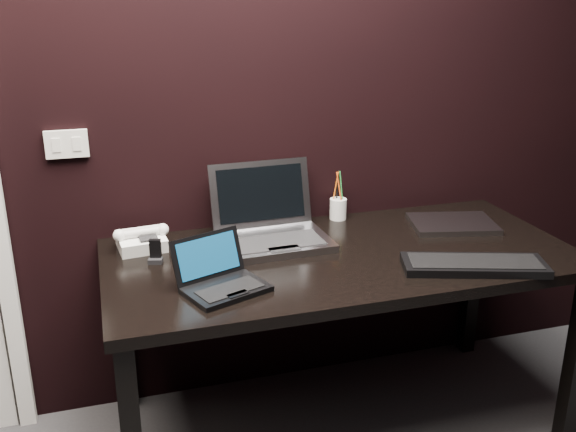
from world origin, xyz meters
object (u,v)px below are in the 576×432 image
object	(u,v)px
desk	(341,272)
pen_cup	(338,208)
netbook	(221,279)
mobile_phone	(155,254)
silver_laptop	(271,228)
desk_phone	(142,240)
closed_laptop	(452,224)
ext_keyboard	(474,265)

from	to	relation	value
desk	pen_cup	bearing A→B (deg)	71.14
netbook	mobile_phone	xyz separation A→B (m)	(-0.18, 0.28, -0.00)
silver_laptop	mobile_phone	distance (m)	0.45
mobile_phone	desk_phone	bearing A→B (deg)	105.35
desk	netbook	xyz separation A→B (m)	(-0.48, -0.17, 0.11)
netbook	closed_laptop	world-z (taller)	netbook
mobile_phone	pen_cup	size ratio (longest dim) A/B	0.41
pen_cup	silver_laptop	bearing A→B (deg)	-153.81
desk_phone	mobile_phone	distance (m)	0.14
ext_keyboard	pen_cup	world-z (taller)	pen_cup
closed_laptop	desk_phone	world-z (taller)	desk_phone
netbook	pen_cup	world-z (taller)	pen_cup
ext_keyboard	pen_cup	size ratio (longest dim) A/B	2.50
netbook	desk_phone	distance (m)	0.46
desk	desk_phone	bearing A→B (deg)	160.67
closed_laptop	desk_phone	size ratio (longest dim) A/B	1.82
netbook	silver_laptop	world-z (taller)	silver_laptop
closed_laptop	desk_phone	bearing A→B (deg)	174.66
silver_laptop	pen_cup	bearing A→B (deg)	26.19
netbook	closed_laptop	xyz separation A→B (m)	(1.01, 0.30, -0.02)
silver_laptop	closed_laptop	xyz separation A→B (m)	(0.75, -0.06, -0.04)
ext_keyboard	mobile_phone	xyz separation A→B (m)	(-1.04, 0.38, 0.02)
desk	closed_laptop	size ratio (longest dim) A/B	4.51
mobile_phone	pen_cup	distance (m)	0.81
desk_phone	mobile_phone	world-z (taller)	desk_phone
closed_laptop	pen_cup	xyz separation A→B (m)	(-0.41, 0.22, 0.04)
silver_laptop	closed_laptop	world-z (taller)	silver_laptop
desk_phone	pen_cup	bearing A→B (deg)	7.51
netbook	ext_keyboard	bearing A→B (deg)	-6.49
netbook	closed_laptop	distance (m)	1.05
desk_phone	pen_cup	xyz separation A→B (m)	(0.81, 0.11, 0.01)
closed_laptop	netbook	bearing A→B (deg)	-163.64
desk_phone	pen_cup	world-z (taller)	pen_cup
desk	silver_laptop	bearing A→B (deg)	139.39
desk	pen_cup	size ratio (longest dim) A/B	8.30
silver_laptop	mobile_phone	xyz separation A→B (m)	(-0.44, -0.07, -0.02)
desk	silver_laptop	world-z (taller)	silver_laptop
netbook	ext_keyboard	world-z (taller)	netbook
ext_keyboard	mobile_phone	distance (m)	1.10
silver_laptop	desk_phone	xyz separation A→B (m)	(-0.48, 0.06, -0.02)
closed_laptop	mobile_phone	size ratio (longest dim) A/B	4.53
closed_laptop	desk_phone	xyz separation A→B (m)	(-1.22, 0.11, 0.03)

